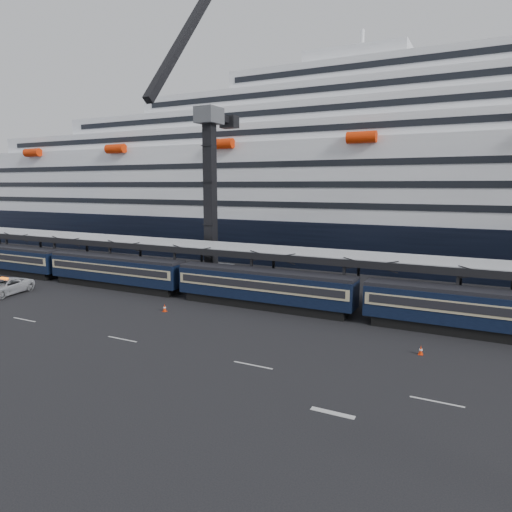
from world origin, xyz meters
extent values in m
plane|color=black|center=(0.00, 0.00, 0.00)|extent=(260.00, 260.00, 0.00)
cube|color=beige|center=(-26.00, -4.00, 0.01)|extent=(3.00, 0.15, 0.02)
cube|color=beige|center=(-14.00, -4.00, 0.01)|extent=(3.00, 0.15, 0.02)
cube|color=beige|center=(-2.00, -4.00, 0.01)|extent=(3.00, 0.15, 0.02)
cube|color=beige|center=(10.00, -4.00, 0.01)|extent=(3.00, 0.15, 0.02)
cube|color=beige|center=(5.00, -8.00, 0.01)|extent=(2.50, 0.40, 0.02)
cube|color=black|center=(-48.00, 10.00, 0.45)|extent=(17.48, 2.40, 0.90)
cube|color=black|center=(-48.00, 10.00, 2.25)|extent=(19.00, 2.80, 2.70)
cube|color=#C0B288|center=(-48.00, 10.00, 2.55)|extent=(18.62, 2.92, 1.05)
cube|color=black|center=(-48.00, 10.00, 2.60)|extent=(17.86, 2.98, 0.70)
cube|color=black|center=(-48.00, 10.00, 3.75)|extent=(19.00, 2.50, 0.35)
cube|color=black|center=(-28.00, 10.00, 0.45)|extent=(17.48, 2.40, 0.90)
cube|color=black|center=(-28.00, 10.00, 2.25)|extent=(19.00, 2.80, 2.70)
cube|color=#C0B288|center=(-28.00, 10.00, 2.55)|extent=(18.62, 2.92, 1.05)
cube|color=black|center=(-28.00, 10.00, 2.60)|extent=(17.86, 2.98, 0.70)
cube|color=black|center=(-28.00, 10.00, 3.75)|extent=(19.00, 2.50, 0.35)
cube|color=black|center=(-8.00, 10.00, 0.45)|extent=(17.48, 2.40, 0.90)
cube|color=black|center=(-8.00, 10.00, 2.25)|extent=(19.00, 2.80, 2.70)
cube|color=#C0B288|center=(-8.00, 10.00, 2.55)|extent=(18.62, 2.92, 1.05)
cube|color=black|center=(-8.00, 10.00, 2.60)|extent=(17.86, 2.98, 0.70)
cube|color=black|center=(-8.00, 10.00, 3.75)|extent=(19.00, 2.50, 0.35)
cube|color=black|center=(12.00, 10.00, 0.45)|extent=(17.48, 2.40, 0.90)
cube|color=black|center=(12.00, 10.00, 2.25)|extent=(19.00, 2.80, 2.70)
cube|color=#C0B288|center=(12.00, 10.00, 2.55)|extent=(18.62, 2.92, 1.05)
cube|color=black|center=(12.00, 10.00, 2.60)|extent=(17.86, 2.98, 0.70)
cube|color=black|center=(12.00, 10.00, 3.75)|extent=(19.00, 2.50, 0.35)
cube|color=#9A9EA2|center=(0.00, 14.00, 5.40)|extent=(130.00, 6.00, 0.25)
cube|color=black|center=(0.00, 11.00, 5.10)|extent=(130.00, 0.25, 0.70)
cube|color=black|center=(0.00, 17.00, 5.10)|extent=(130.00, 0.25, 0.70)
cube|color=black|center=(-60.00, 16.80, 2.70)|extent=(0.25, 0.25, 5.40)
cube|color=black|center=(-50.00, 11.20, 2.70)|extent=(0.25, 0.25, 5.40)
cube|color=black|center=(-50.00, 16.80, 2.70)|extent=(0.25, 0.25, 5.40)
cube|color=black|center=(-40.00, 11.20, 2.70)|extent=(0.25, 0.25, 5.40)
cube|color=black|center=(-40.00, 16.80, 2.70)|extent=(0.25, 0.25, 5.40)
cube|color=black|center=(-30.00, 11.20, 2.70)|extent=(0.25, 0.25, 5.40)
cube|color=black|center=(-30.00, 16.80, 2.70)|extent=(0.25, 0.25, 5.40)
cube|color=black|center=(-20.00, 11.20, 2.70)|extent=(0.25, 0.25, 5.40)
cube|color=black|center=(-20.00, 16.80, 2.70)|extent=(0.25, 0.25, 5.40)
cube|color=black|center=(-10.00, 11.20, 2.70)|extent=(0.25, 0.25, 5.40)
cube|color=black|center=(-10.00, 16.80, 2.70)|extent=(0.25, 0.25, 5.40)
cube|color=black|center=(0.00, 11.20, 2.70)|extent=(0.25, 0.25, 5.40)
cube|color=black|center=(0.00, 16.80, 2.70)|extent=(0.25, 0.25, 5.40)
cube|color=black|center=(10.00, 11.20, 2.70)|extent=(0.25, 0.25, 5.40)
cube|color=black|center=(10.00, 16.80, 2.70)|extent=(0.25, 0.25, 5.40)
cube|color=black|center=(0.00, 46.00, 3.50)|extent=(200.00, 28.00, 7.00)
cube|color=white|center=(0.00, 46.00, 13.00)|extent=(190.00, 26.88, 12.00)
cube|color=white|center=(0.00, 46.00, 20.50)|extent=(160.00, 24.64, 3.00)
cube|color=black|center=(0.00, 33.63, 20.50)|extent=(153.60, 0.12, 0.90)
cube|color=white|center=(0.00, 46.00, 23.50)|extent=(124.00, 21.84, 3.00)
cube|color=black|center=(0.00, 35.03, 23.50)|extent=(119.04, 0.12, 0.90)
cube|color=white|center=(0.00, 46.00, 26.50)|extent=(90.00, 19.04, 3.00)
cube|color=black|center=(0.00, 36.43, 26.50)|extent=(86.40, 0.12, 0.90)
cube|color=white|center=(0.00, 46.00, 29.50)|extent=(56.00, 16.24, 3.00)
cube|color=black|center=(0.00, 37.83, 29.50)|extent=(53.76, 0.12, 0.90)
cube|color=white|center=(-8.00, 46.00, 32.00)|extent=(16.00, 12.00, 2.50)
cylinder|color=red|center=(-70.00, 31.96, 18.80)|extent=(4.00, 1.60, 1.60)
cylinder|color=red|center=(-48.00, 31.96, 18.80)|extent=(4.00, 1.60, 1.60)
cylinder|color=red|center=(-26.00, 31.96, 18.80)|extent=(4.00, 1.60, 1.60)
cylinder|color=red|center=(-4.00, 31.96, 18.80)|extent=(4.00, 1.60, 1.60)
cube|color=#47494E|center=(-20.00, 19.00, 1.00)|extent=(4.50, 4.50, 2.00)
cube|color=black|center=(-20.00, 19.00, 11.00)|extent=(1.30, 1.30, 18.00)
cube|color=#47494E|center=(-20.00, 19.00, 21.00)|extent=(2.60, 3.20, 2.00)
cube|color=black|center=(-20.00, 13.21, 27.89)|extent=(0.90, 12.26, 14.37)
cube|color=black|center=(-20.00, 21.52, 21.00)|extent=(0.90, 5.04, 0.90)
cube|color=black|center=(-20.00, 24.04, 20.80)|extent=(2.20, 1.60, 1.60)
imported|color=#B6B8BD|center=(-36.77, 1.53, 0.92)|extent=(4.29, 7.09, 1.84)
cube|color=red|center=(-39.66, 5.39, 0.02)|extent=(0.40, 0.40, 0.04)
cone|color=red|center=(-39.66, 5.39, 0.42)|extent=(0.34, 0.34, 0.75)
cylinder|color=white|center=(-39.66, 5.39, 0.42)|extent=(0.28, 0.28, 0.13)
cube|color=red|center=(-16.09, 4.18, 0.02)|extent=(0.38, 0.38, 0.04)
cone|color=red|center=(-16.09, 4.18, 0.40)|extent=(0.32, 0.32, 0.72)
cylinder|color=white|center=(-16.09, 4.18, 0.40)|extent=(0.27, 0.27, 0.12)
cube|color=red|center=(8.16, 3.42, 0.02)|extent=(0.35, 0.35, 0.04)
cone|color=red|center=(8.16, 3.42, 0.37)|extent=(0.30, 0.30, 0.67)
cylinder|color=white|center=(8.16, 3.42, 0.37)|extent=(0.25, 0.25, 0.11)
camera|label=1|loc=(11.84, -30.86, 12.45)|focal=32.00mm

